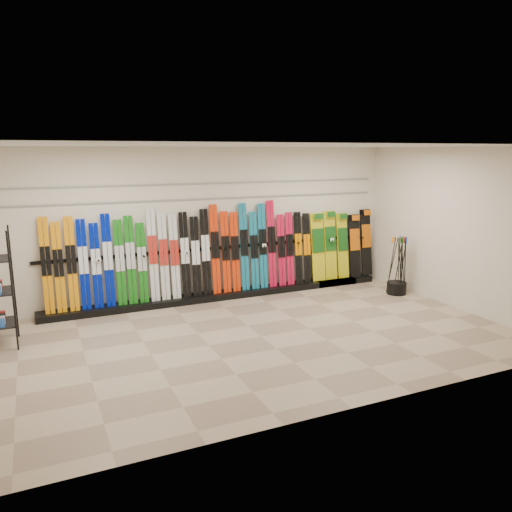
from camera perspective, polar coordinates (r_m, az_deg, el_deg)
name	(u,v)px	position (r m, az deg, el deg)	size (l,w,h in m)	color
floor	(261,337)	(8.10, 0.62, -9.20)	(8.00, 8.00, 0.00)	gray
back_wall	(209,224)	(9.98, -5.41, 3.70)	(8.00, 8.00, 0.00)	beige
right_wall	(456,229)	(10.03, 21.89, 2.93)	(5.00, 5.00, 0.00)	beige
ceiling	(262,145)	(7.56, 0.67, 12.54)	(8.00, 8.00, 0.00)	silver
ski_rack_base	(224,295)	(10.16, -3.65, -4.44)	(8.00, 0.40, 0.12)	black
skis	(190,255)	(9.77, -7.57, 0.13)	(5.37, 0.22, 1.80)	orange
snowboards	(342,245)	(11.32, 9.75, 1.22)	(1.57, 0.23, 1.51)	gold
pole_bin	(396,288)	(10.80, 15.76, -3.53)	(0.40, 0.40, 0.25)	black
ski_poles	(400,265)	(10.69, 16.11, -1.03)	(0.36, 0.35, 1.18)	black
slatwall_rail_0	(209,199)	(9.90, -5.43, 6.55)	(7.60, 0.02, 0.03)	gray
slatwall_rail_1	(208,183)	(9.88, -5.47, 8.28)	(7.60, 0.02, 0.03)	gray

